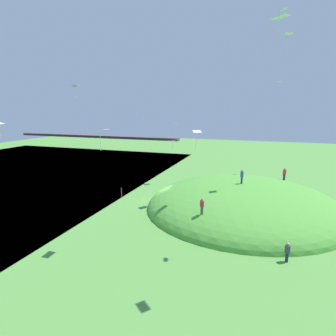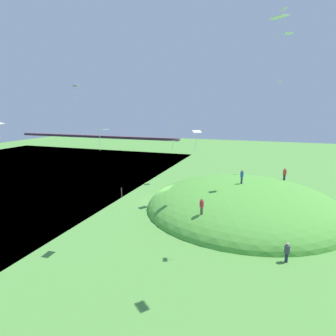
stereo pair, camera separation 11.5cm
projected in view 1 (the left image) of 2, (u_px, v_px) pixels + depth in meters
ground_plane at (161, 201)px, 38.11m from camera, size 160.00×160.00×0.00m
grass_hill at (243, 208)px, 35.47m from camera, size 24.47×23.83×7.04m
bridge_deck_far at (94, 136)px, 83.31m from camera, size 53.19×1.80×0.70m
person_with_child at (242, 175)px, 33.77m from camera, size 0.52×0.52×1.73m
person_walking_path at (284, 173)px, 40.86m from camera, size 0.53×0.53×1.79m
person_watching_kites at (202, 204)px, 27.66m from camera, size 0.59×0.59×1.67m
person_near_shore at (285, 173)px, 38.90m from camera, size 0.66×0.66×1.76m
person_on_hilltop at (288, 250)px, 22.90m from camera, size 0.60×0.60×1.75m
kite_0 at (288, 35)px, 30.28m from camera, size 0.98×0.84×1.89m
kite_1 at (75, 86)px, 39.37m from camera, size 0.70×1.00×1.99m
kite_2 at (174, 124)px, 45.75m from camera, size 1.23×1.21×1.28m
kite_3 at (284, 10)px, 21.60m from camera, size 0.64×0.75×1.21m
kite_4 at (173, 140)px, 34.97m from camera, size 1.28×1.41×1.22m
kite_6 at (136, 106)px, 48.76m from camera, size 1.34×1.36×1.59m
kite_7 at (279, 82)px, 39.77m from camera, size 0.75×0.97×1.19m
kite_8 at (197, 133)px, 30.51m from camera, size 1.14×1.06×2.27m
kite_9 at (280, 18)px, 16.25m from camera, size 1.23×1.19×1.18m
kite_10 at (102, 131)px, 23.29m from camera, size 0.85×1.16×1.84m
mooring_post at (121, 193)px, 39.80m from camera, size 0.14×0.14×1.39m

